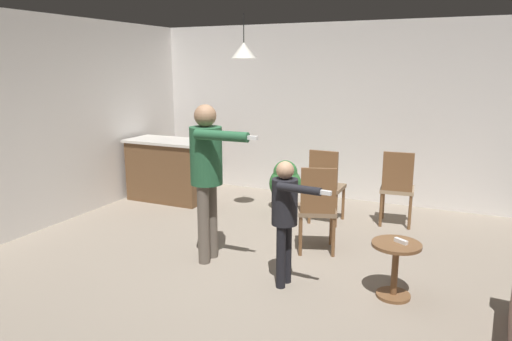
% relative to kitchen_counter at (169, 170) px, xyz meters
% --- Properties ---
extents(ground, '(7.68, 7.68, 0.00)m').
position_rel_kitchen_counter_xyz_m(ground, '(2.45, -1.94, -0.48)').
color(ground, gray).
extents(wall_back, '(6.40, 0.10, 2.70)m').
position_rel_kitchen_counter_xyz_m(wall_back, '(2.45, 1.26, 0.87)').
color(wall_back, silver).
rests_on(wall_back, ground).
extents(wall_left, '(0.10, 6.40, 2.70)m').
position_rel_kitchen_counter_xyz_m(wall_left, '(-0.75, -1.94, 0.87)').
color(wall_left, silver).
rests_on(wall_left, ground).
extents(kitchen_counter, '(1.26, 0.66, 0.95)m').
position_rel_kitchen_counter_xyz_m(kitchen_counter, '(0.00, 0.00, 0.00)').
color(kitchen_counter, brown).
rests_on(kitchen_counter, ground).
extents(side_table_by_couch, '(0.44, 0.44, 0.52)m').
position_rel_kitchen_counter_xyz_m(side_table_by_couch, '(3.71, -1.81, -0.15)').
color(side_table_by_couch, brown).
rests_on(side_table_by_couch, ground).
extents(person_adult, '(0.83, 0.49, 1.68)m').
position_rel_kitchen_counter_xyz_m(person_adult, '(1.76, -1.78, 0.57)').
color(person_adult, '#60564C').
rests_on(person_adult, ground).
extents(person_child, '(0.61, 0.39, 1.21)m').
position_rel_kitchen_counter_xyz_m(person_child, '(2.72, -2.00, 0.28)').
color(person_child, black).
rests_on(person_child, ground).
extents(dining_chair_by_counter, '(0.43, 0.43, 1.00)m').
position_rel_kitchen_counter_xyz_m(dining_chair_by_counter, '(2.54, -0.07, 0.07)').
color(dining_chair_by_counter, brown).
rests_on(dining_chair_by_counter, ground).
extents(dining_chair_near_wall, '(0.54, 0.54, 1.00)m').
position_rel_kitchen_counter_xyz_m(dining_chair_near_wall, '(2.75, -1.10, 0.07)').
color(dining_chair_near_wall, brown).
rests_on(dining_chair_near_wall, ground).
extents(dining_chair_centre_back, '(0.46, 0.46, 1.00)m').
position_rel_kitchen_counter_xyz_m(dining_chair_centre_back, '(3.41, 0.22, 0.07)').
color(dining_chair_centre_back, brown).
rests_on(dining_chair_centre_back, ground).
extents(potted_plant_corner, '(0.47, 0.47, 0.72)m').
position_rel_kitchen_counter_xyz_m(potted_plant_corner, '(1.82, 0.31, -0.08)').
color(potted_plant_corner, '#B7B2AD').
rests_on(potted_plant_corner, ground).
extents(spare_remote_on_table, '(0.13, 0.10, 0.04)m').
position_rel_kitchen_counter_xyz_m(spare_remote_on_table, '(3.74, -1.79, 0.06)').
color(spare_remote_on_table, white).
rests_on(spare_remote_on_table, side_table_by_couch).
extents(ceiling_light_pendant, '(0.32, 0.32, 0.55)m').
position_rel_kitchen_counter_xyz_m(ceiling_light_pendant, '(1.54, -0.45, 1.77)').
color(ceiling_light_pendant, silver).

